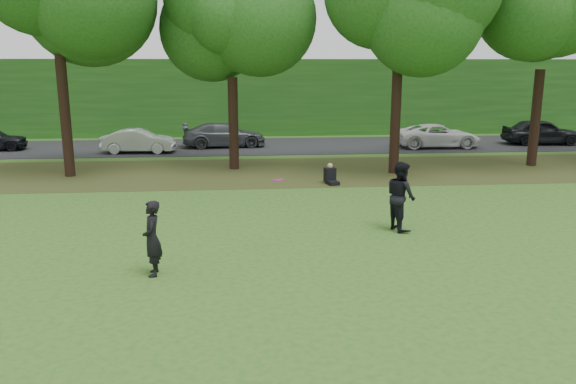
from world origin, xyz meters
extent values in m
plane|color=#285C1C|center=(0.00, 0.00, 0.00)|extent=(120.00, 120.00, 0.00)
cube|color=#483619|center=(0.00, 13.00, 0.01)|extent=(60.00, 7.00, 0.01)
cube|color=black|center=(0.00, 21.00, 0.01)|extent=(70.00, 7.00, 0.02)
cube|color=#1D5016|center=(0.00, 27.00, 2.50)|extent=(70.00, 3.00, 5.00)
imported|color=black|center=(-4.78, 0.76, 0.87)|extent=(0.47, 0.67, 1.73)
imported|color=black|center=(1.81, 3.77, 1.00)|extent=(0.98, 1.13, 2.00)
imported|color=#B8BBC0|center=(-8.13, 19.04, 0.66)|extent=(3.92, 1.54, 1.27)
imported|color=#46494F|center=(-3.61, 20.85, 0.71)|extent=(4.90, 2.38, 1.37)
imported|color=silver|center=(8.60, 19.58, 0.68)|extent=(4.76, 2.22, 1.32)
imported|color=black|center=(15.15, 20.23, 0.77)|extent=(4.51, 2.13, 1.49)
cylinder|color=#E1129C|center=(-1.85, 1.96, 1.91)|extent=(0.38, 0.38, 0.09)
cube|color=black|center=(0.91, 10.04, 0.08)|extent=(0.52, 0.64, 0.16)
cube|color=black|center=(0.84, 10.31, 0.36)|extent=(0.49, 0.43, 0.56)
sphere|color=tan|center=(0.84, 10.31, 0.72)|extent=(0.22, 0.22, 0.22)
cylinder|color=black|center=(-10.00, 12.80, 2.54)|extent=(0.44, 0.44, 5.08)
cylinder|color=black|center=(-3.00, 13.90, 2.06)|extent=(0.44, 0.44, 4.12)
sphere|color=#1D5016|center=(-3.00, 13.90, 6.86)|extent=(5.80, 5.80, 5.80)
cylinder|color=black|center=(4.00, 12.30, 2.31)|extent=(0.44, 0.44, 4.62)
cylinder|color=black|center=(11.00, 13.50, 2.23)|extent=(0.44, 0.44, 4.45)
sphere|color=#1D5016|center=(11.00, 13.50, 7.42)|extent=(6.20, 6.20, 6.20)
camera|label=1|loc=(-2.81, -11.53, 4.70)|focal=35.00mm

